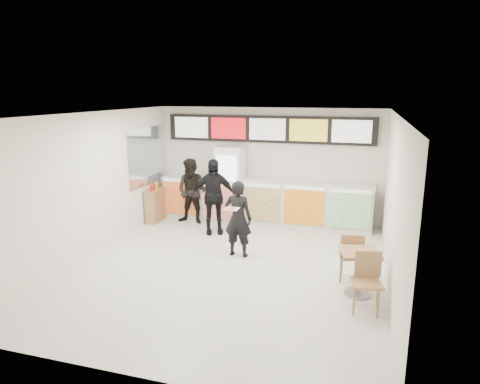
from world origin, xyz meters
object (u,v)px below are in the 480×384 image
at_px(customer_left, 192,191).
at_px(condiment_ledge, 156,205).
at_px(cafe_table, 359,264).
at_px(service_counter, 264,202).
at_px(customer_main, 238,219).
at_px(drinks_fridge, 230,184).
at_px(customer_mid, 213,196).

xyz_separation_m(customer_left, condiment_ledge, (-1.01, -0.12, -0.42)).
xyz_separation_m(customer_left, cafe_table, (4.31, -3.01, -0.31)).
bearing_deg(condiment_ledge, service_counter, 13.24).
bearing_deg(customer_main, condiment_ledge, -29.52).
bearing_deg(customer_left, service_counter, 18.56).
height_order(customer_main, cafe_table, customer_main).
distance_m(service_counter, drinks_fridge, 1.03).
distance_m(customer_main, customer_mid, 1.62).
relative_size(customer_left, customer_mid, 0.93).
bearing_deg(customer_mid, drinks_fridge, 61.44).
relative_size(service_counter, cafe_table, 3.35).
xyz_separation_m(customer_mid, condiment_ledge, (-1.82, 0.50, -0.48)).
bearing_deg(customer_left, customer_main, -44.08).
relative_size(customer_left, condiment_ledge, 1.66).
relative_size(drinks_fridge, customer_left, 1.16).
height_order(customer_mid, condiment_ledge, customer_mid).
height_order(service_counter, cafe_table, service_counter).
bearing_deg(service_counter, cafe_table, -54.87).
distance_m(customer_main, customer_left, 2.62).
relative_size(customer_main, condiment_ledge, 1.58).
bearing_deg(customer_left, cafe_table, -33.09).
bearing_deg(customer_left, drinks_fridge, 34.48).
bearing_deg(drinks_fridge, condiment_ledge, -160.18).
xyz_separation_m(customer_mid, cafe_table, (3.50, -2.39, -0.38)).
bearing_deg(customer_left, customer_mid, -35.78).
bearing_deg(service_counter, customer_mid, -130.63).
bearing_deg(customer_main, customer_left, -43.59).
xyz_separation_m(customer_main, customer_left, (-1.82, 1.88, 0.04)).
relative_size(drinks_fridge, condiment_ledge, 1.94).
bearing_deg(customer_mid, condiment_ledge, 139.15).
bearing_deg(condiment_ledge, customer_left, 6.81).
distance_m(customer_left, customer_mid, 1.02).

